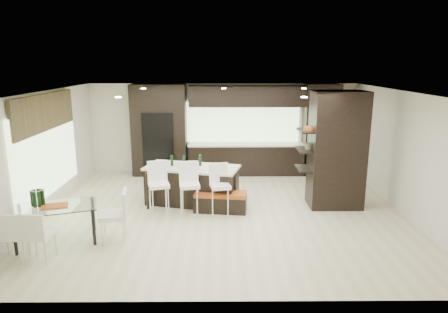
{
  "coord_description": "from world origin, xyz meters",
  "views": [
    {
      "loc": [
        -0.07,
        -8.55,
        3.33
      ],
      "look_at": [
        0.0,
        0.6,
        1.15
      ],
      "focal_mm": 32.0,
      "sensor_mm": 36.0,
      "label": 1
    }
  ],
  "objects_px": {
    "stool_left": "(159,195)",
    "stool_right": "(220,195)",
    "chair_end": "(113,219)",
    "stool_mid": "(190,195)",
    "floor_vase": "(323,184)",
    "kitchen_island": "(192,185)",
    "chair_near": "(39,238)",
    "dining_table": "(57,224)",
    "bench": "(220,202)",
    "chair_far": "(12,238)"
  },
  "relations": [
    {
      "from": "stool_mid",
      "to": "dining_table",
      "type": "height_order",
      "value": "stool_mid"
    },
    {
      "from": "kitchen_island",
      "to": "stool_mid",
      "type": "xyz_separation_m",
      "value": [
        0.0,
        -0.78,
        0.03
      ]
    },
    {
      "from": "bench",
      "to": "chair_far",
      "type": "bearing_deg",
      "value": -139.72
    },
    {
      "from": "kitchen_island",
      "to": "stool_right",
      "type": "distance_m",
      "value": 1.03
    },
    {
      "from": "dining_table",
      "to": "bench",
      "type": "bearing_deg",
      "value": 9.39
    },
    {
      "from": "stool_mid",
      "to": "chair_far",
      "type": "xyz_separation_m",
      "value": [
        -2.86,
        -2.05,
        -0.06
      ]
    },
    {
      "from": "stool_left",
      "to": "stool_right",
      "type": "distance_m",
      "value": 1.34
    },
    {
      "from": "kitchen_island",
      "to": "chair_far",
      "type": "height_order",
      "value": "kitchen_island"
    },
    {
      "from": "stool_mid",
      "to": "dining_table",
      "type": "relative_size",
      "value": 0.65
    },
    {
      "from": "kitchen_island",
      "to": "dining_table",
      "type": "distance_m",
      "value": 3.2
    },
    {
      "from": "stool_left",
      "to": "chair_near",
      "type": "distance_m",
      "value": 2.68
    },
    {
      "from": "kitchen_island",
      "to": "stool_mid",
      "type": "distance_m",
      "value": 0.78
    },
    {
      "from": "stool_mid",
      "to": "floor_vase",
      "type": "xyz_separation_m",
      "value": [
        3.06,
        0.48,
        0.08
      ]
    },
    {
      "from": "stool_mid",
      "to": "chair_far",
      "type": "height_order",
      "value": "stool_mid"
    },
    {
      "from": "stool_right",
      "to": "chair_end",
      "type": "xyz_separation_m",
      "value": [
        -2.0,
        -1.34,
        -0.0
      ]
    },
    {
      "from": "chair_near",
      "to": "floor_vase",
      "type": "bearing_deg",
      "value": 29.88
    },
    {
      "from": "kitchen_island",
      "to": "stool_mid",
      "type": "height_order",
      "value": "stool_mid"
    },
    {
      "from": "stool_left",
      "to": "chair_far",
      "type": "relative_size",
      "value": 1.16
    },
    {
      "from": "stool_right",
      "to": "chair_far",
      "type": "xyz_separation_m",
      "value": [
        -3.53,
        -2.06,
        -0.05
      ]
    },
    {
      "from": "bench",
      "to": "kitchen_island",
      "type": "bearing_deg",
      "value": 148.86
    },
    {
      "from": "stool_mid",
      "to": "floor_vase",
      "type": "relative_size",
      "value": 0.85
    },
    {
      "from": "bench",
      "to": "chair_far",
      "type": "distance_m",
      "value": 4.22
    },
    {
      "from": "floor_vase",
      "to": "chair_end",
      "type": "distance_m",
      "value": 4.75
    },
    {
      "from": "chair_near",
      "to": "stool_right",
      "type": "bearing_deg",
      "value": 38.83
    },
    {
      "from": "stool_right",
      "to": "chair_end",
      "type": "relative_size",
      "value": 1.01
    },
    {
      "from": "chair_end",
      "to": "bench",
      "type": "bearing_deg",
      "value": -61.03
    },
    {
      "from": "stool_right",
      "to": "chair_end",
      "type": "distance_m",
      "value": 2.41
    },
    {
      "from": "kitchen_island",
      "to": "chair_far",
      "type": "bearing_deg",
      "value": -120.96
    },
    {
      "from": "chair_near",
      "to": "chair_far",
      "type": "xyz_separation_m",
      "value": [
        -0.46,
        0.0,
        -0.0
      ]
    },
    {
      "from": "stool_mid",
      "to": "chair_near",
      "type": "xyz_separation_m",
      "value": [
        -2.4,
        -2.05,
        -0.06
      ]
    },
    {
      "from": "kitchen_island",
      "to": "bench",
      "type": "bearing_deg",
      "value": -24.06
    },
    {
      "from": "stool_mid",
      "to": "bench",
      "type": "bearing_deg",
      "value": 11.23
    },
    {
      "from": "stool_mid",
      "to": "dining_table",
      "type": "xyz_separation_m",
      "value": [
        -2.4,
        -1.33,
        -0.13
      ]
    },
    {
      "from": "floor_vase",
      "to": "kitchen_island",
      "type": "bearing_deg",
      "value": 174.38
    },
    {
      "from": "chair_far",
      "to": "chair_end",
      "type": "xyz_separation_m",
      "value": [
        1.53,
        0.72,
        0.04
      ]
    },
    {
      "from": "bench",
      "to": "floor_vase",
      "type": "distance_m",
      "value": 2.42
    },
    {
      "from": "dining_table",
      "to": "chair_near",
      "type": "bearing_deg",
      "value": -107.77
    },
    {
      "from": "bench",
      "to": "floor_vase",
      "type": "relative_size",
      "value": 1.04
    },
    {
      "from": "stool_right",
      "to": "chair_far",
      "type": "bearing_deg",
      "value": -161.42
    },
    {
      "from": "kitchen_island",
      "to": "chair_far",
      "type": "relative_size",
      "value": 2.6
    },
    {
      "from": "chair_far",
      "to": "bench",
      "type": "bearing_deg",
      "value": 30.11
    },
    {
      "from": "chair_near",
      "to": "stool_mid",
      "type": "bearing_deg",
      "value": 45.52
    },
    {
      "from": "kitchen_island",
      "to": "stool_left",
      "type": "distance_m",
      "value": 1.03
    },
    {
      "from": "kitchen_island",
      "to": "floor_vase",
      "type": "distance_m",
      "value": 3.08
    },
    {
      "from": "chair_near",
      "to": "chair_far",
      "type": "height_order",
      "value": "chair_near"
    },
    {
      "from": "stool_mid",
      "to": "chair_near",
      "type": "bearing_deg",
      "value": -148.48
    },
    {
      "from": "floor_vase",
      "to": "chair_near",
      "type": "relative_size",
      "value": 1.34
    },
    {
      "from": "stool_mid",
      "to": "stool_right",
      "type": "height_order",
      "value": "stool_mid"
    },
    {
      "from": "floor_vase",
      "to": "stool_mid",
      "type": "bearing_deg",
      "value": -171.05
    },
    {
      "from": "kitchen_island",
      "to": "stool_right",
      "type": "height_order",
      "value": "stool_right"
    }
  ]
}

